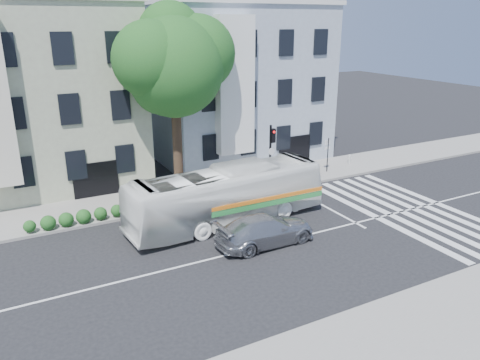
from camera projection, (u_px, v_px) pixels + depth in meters
ground at (246, 250)px, 21.44m from camera, size 120.00×120.00×0.00m
sidewalk_far at (183, 194)px, 28.10m from camera, size 80.00×4.00×0.15m
sidewalk_near at (368, 352)px, 14.73m from camera, size 80.00×4.00×0.15m
building_left at (33, 97)px, 29.09m from camera, size 12.00×10.00×11.00m
building_right at (233, 83)px, 35.31m from camera, size 12.00×10.00×11.00m
street_tree at (173, 61)px, 26.24m from camera, size 7.30×5.90×11.10m
bus at (227, 196)px, 23.91m from camera, size 3.34×10.87×2.98m
sedan at (265, 230)px, 21.85m from camera, size 2.10×4.92×1.41m
hedge at (117, 211)px, 24.62m from camera, size 8.08×4.30×0.70m
traffic_signal at (271, 149)px, 27.97m from camera, size 0.43×0.53×4.14m
fire_hydrant at (349, 159)px, 33.87m from camera, size 0.38×0.22×0.67m
far_sign_pole at (328, 150)px, 31.67m from camera, size 0.43×0.16×2.36m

